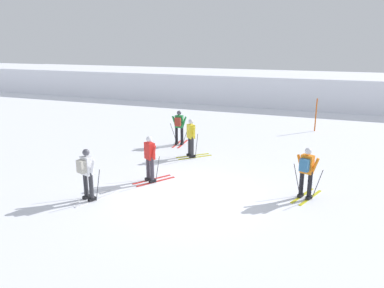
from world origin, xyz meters
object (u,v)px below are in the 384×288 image
(trail_marker_pole, at_px, (316,115))
(skier_red, at_px, (150,158))
(skier_white, at_px, (87,172))
(skier_yellow, at_px, (191,137))
(skier_green, at_px, (179,126))
(skier_orange, at_px, (306,171))

(trail_marker_pole, bearing_deg, skier_red, -114.87)
(skier_white, distance_m, skier_yellow, 5.76)
(skier_yellow, distance_m, trail_marker_pole, 8.68)
(skier_white, bearing_deg, skier_green, 90.05)
(skier_red, bearing_deg, skier_orange, 4.84)
(skier_white, relative_size, skier_yellow, 1.00)
(skier_orange, xyz_separation_m, skier_red, (-5.37, -0.45, -0.04))
(skier_yellow, xyz_separation_m, trail_marker_pole, (4.70, 7.30, 0.02))
(skier_red, bearing_deg, trail_marker_pole, 65.13)
(skier_orange, bearing_deg, skier_green, 144.24)
(skier_orange, bearing_deg, skier_red, -175.16)
(skier_red, xyz_separation_m, trail_marker_pole, (4.95, 10.67, 0.02))
(skier_orange, bearing_deg, trail_marker_pole, 92.36)
(skier_orange, distance_m, skier_yellow, 5.90)
(skier_orange, height_order, skier_yellow, same)
(skier_white, height_order, trail_marker_pole, trail_marker_pole)
(skier_green, bearing_deg, skier_yellow, -52.46)
(skier_white, distance_m, skier_green, 7.33)
(skier_yellow, bearing_deg, skier_white, -103.17)
(skier_orange, height_order, trail_marker_pole, trail_marker_pole)
(skier_white, distance_m, trail_marker_pole, 14.24)
(skier_green, distance_m, skier_yellow, 2.16)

